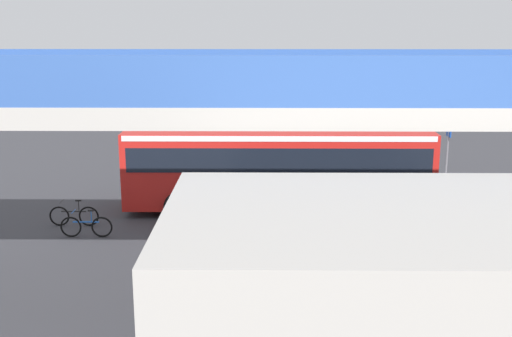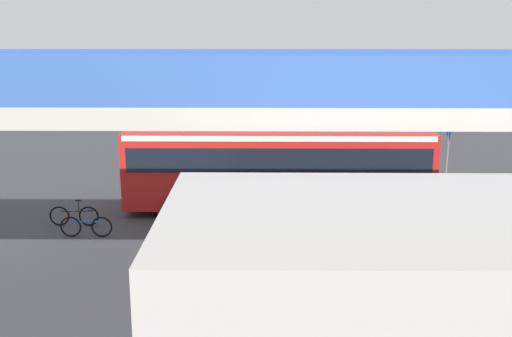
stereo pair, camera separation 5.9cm
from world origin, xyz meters
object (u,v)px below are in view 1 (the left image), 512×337
at_px(pedestrian, 157,172).
at_px(traffic_sign, 448,144).
at_px(bicycle_blue, 86,227).
at_px(city_bus, 278,162).
at_px(bicycle_black, 74,216).

height_order(pedestrian, traffic_sign, traffic_sign).
bearing_deg(bicycle_blue, traffic_sign, -154.15).
relative_size(city_bus, traffic_sign, 4.12).
bearing_deg(city_bus, pedestrian, -24.71).
distance_m(bicycle_blue, traffic_sign, 15.65).
distance_m(bicycle_blue, bicycle_black, 1.39).
xyz_separation_m(bicycle_blue, bicycle_black, (0.76, -1.17, 0.00)).
distance_m(city_bus, bicycle_black, 7.71).
relative_size(bicycle_black, pedestrian, 0.99).
height_order(bicycle_blue, bicycle_black, same).
bearing_deg(bicycle_black, pedestrian, -117.68).
relative_size(city_bus, pedestrian, 6.44).
height_order(bicycle_blue, pedestrian, pedestrian).
relative_size(bicycle_blue, pedestrian, 0.99).
bearing_deg(pedestrian, city_bus, 155.29).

